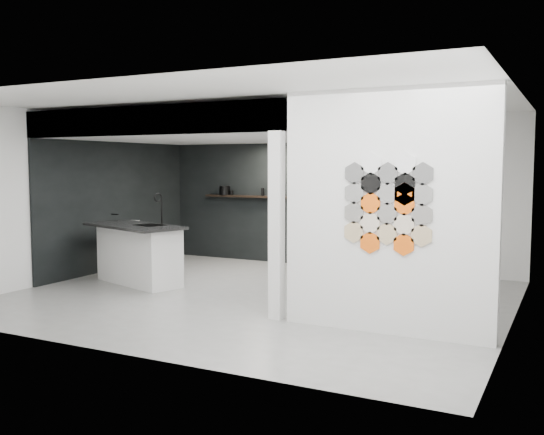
{
  "coord_description": "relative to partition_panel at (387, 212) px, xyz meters",
  "views": [
    {
      "loc": [
        4.15,
        -7.72,
        1.94
      ],
      "look_at": [
        0.1,
        0.3,
        1.15
      ],
      "focal_mm": 40.0,
      "sensor_mm": 36.0,
      "label": 1
    }
  ],
  "objects": [
    {
      "name": "bay_clad_back",
      "position": [
        -3.52,
        3.97,
        -0.22
      ],
      "size": [
        4.4,
        0.04,
        2.35
      ],
      "primitive_type": "cube",
      "color": "black",
      "rests_on": "floor"
    },
    {
      "name": "bottle_dark",
      "position": [
        -3.63,
        3.87,
        -0.0
      ],
      "size": [
        0.06,
        0.06,
        0.15
      ],
      "primitive_type": "cylinder",
      "rotation": [
        0.0,
        0.0,
        -0.03
      ],
      "color": "black",
      "rests_on": "display_shelf"
    },
    {
      "name": "glass_vase",
      "position": [
        -2.08,
        3.87,
        -0.01
      ],
      "size": [
        0.12,
        0.12,
        0.14
      ],
      "primitive_type": "cylinder",
      "rotation": [
        0.0,
        0.0,
        -0.27
      ],
      "color": "gray",
      "rests_on": "display_shelf"
    },
    {
      "name": "partition_panel",
      "position": [
        0.0,
        0.0,
        0.0
      ],
      "size": [
        2.45,
        0.15,
        2.8
      ],
      "primitive_type": "cube",
      "color": "silver",
      "rests_on": "floor"
    },
    {
      "name": "glass_bowl",
      "position": [
        -2.08,
        3.87,
        -0.03
      ],
      "size": [
        0.13,
        0.13,
        0.09
      ],
      "primitive_type": "cylinder",
      "rotation": [
        0.0,
        0.0,
        -0.03
      ],
      "color": "gray",
      "rests_on": "display_shelf"
    },
    {
      "name": "kettle",
      "position": [
        -2.17,
        3.87,
        -0.01
      ],
      "size": [
        0.22,
        0.22,
        0.14
      ],
      "primitive_type": "ellipsoid",
      "rotation": [
        0.0,
        0.0,
        0.4
      ],
      "color": "black",
      "rests_on": "display_shelf"
    },
    {
      "name": "bay_clad_left",
      "position": [
        -5.7,
        2.0,
        -0.22
      ],
      "size": [
        0.04,
        4.0,
        2.35
      ],
      "primitive_type": "cube",
      "color": "black",
      "rests_on": "floor"
    },
    {
      "name": "kitchen_island",
      "position": [
        -4.41,
        1.01,
        -0.9
      ],
      "size": [
        2.0,
        1.34,
        1.48
      ],
      "rotation": [
        0.0,
        0.0,
        -0.32
      ],
      "color": "silver",
      "rests_on": "floor"
    },
    {
      "name": "bulkhead",
      "position": [
        -3.52,
        2.0,
        1.15
      ],
      "size": [
        4.4,
        4.0,
        0.4
      ],
      "primitive_type": "cube",
      "color": "silver",
      "rests_on": "corner_column"
    },
    {
      "name": "hex_tile_cluster",
      "position": [
        0.03,
        -0.09,
        0.1
      ],
      "size": [
        1.04,
        0.02,
        1.16
      ],
      "color": "tan",
      "rests_on": "partition_panel"
    },
    {
      "name": "display_shelf",
      "position": [
        -3.43,
        3.87,
        -0.1
      ],
      "size": [
        3.0,
        0.15,
        0.04
      ],
      "primitive_type": "cube",
      "color": "black",
      "rests_on": "bay_clad_back"
    },
    {
      "name": "fascia_beam",
      "position": [
        -3.52,
        0.08,
        1.15
      ],
      "size": [
        4.4,
        0.16,
        0.4
      ],
      "primitive_type": "cube",
      "color": "silver",
      "rests_on": "corner_column"
    },
    {
      "name": "wall_basin",
      "position": [
        -5.46,
        1.8,
        -0.55
      ],
      "size": [
        0.4,
        0.6,
        0.12
      ],
      "primitive_type": "cube",
      "color": "silver",
      "rests_on": "bay_clad_left"
    },
    {
      "name": "utensil_cup",
      "position": [
        -4.35,
        3.87,
        -0.03
      ],
      "size": [
        0.1,
        0.1,
        0.1
      ],
      "primitive_type": "cylinder",
      "rotation": [
        0.0,
        0.0,
        -0.39
      ],
      "color": "black",
      "rests_on": "display_shelf"
    },
    {
      "name": "corner_column",
      "position": [
        -1.41,
        0.0,
        -0.22
      ],
      "size": [
        0.16,
        0.16,
        2.35
      ],
      "primitive_type": "cube",
      "color": "silver",
      "rests_on": "floor"
    },
    {
      "name": "stockpot",
      "position": [
        -4.5,
        3.87,
        0.01
      ],
      "size": [
        0.25,
        0.25,
        0.18
      ],
      "primitive_type": "cylinder",
      "rotation": [
        0.0,
        0.0,
        0.19
      ],
      "color": "black",
      "rests_on": "display_shelf"
    },
    {
      "name": "floor",
      "position": [
        -2.23,
        1.0,
        -1.4
      ],
      "size": [
        7.0,
        6.0,
        0.01
      ],
      "primitive_type": "cube",
      "color": "slate"
    }
  ]
}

